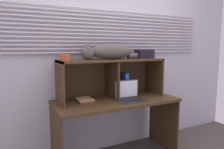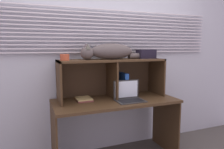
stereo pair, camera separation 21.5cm
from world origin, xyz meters
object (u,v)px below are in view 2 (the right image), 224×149
at_px(book_stack, 84,99).
at_px(storage_box, 146,54).
at_px(binder_upright, 123,85).
at_px(laptop, 129,96).
at_px(cat, 110,52).
at_px(small_basket, 65,57).

height_order(book_stack, storage_box, storage_box).
xyz_separation_m(binder_upright, book_stack, (-0.49, -0.00, -0.13)).
relative_size(laptop, storage_box, 1.46).
bearing_deg(cat, small_basket, 180.00).
bearing_deg(laptop, storage_box, 30.77).
bearing_deg(small_basket, cat, 0.00).
distance_m(cat, small_basket, 0.52).
bearing_deg(laptop, small_basket, 163.87).
xyz_separation_m(binder_upright, storage_box, (0.31, 0.00, 0.37)).
xyz_separation_m(cat, small_basket, (-0.52, 0.00, -0.05)).
relative_size(laptop, binder_upright, 1.08).
relative_size(book_stack, small_basket, 2.13).
relative_size(binder_upright, small_basket, 2.99).
distance_m(laptop, book_stack, 0.52).
bearing_deg(book_stack, binder_upright, 0.31).
distance_m(laptop, binder_upright, 0.22).
distance_m(small_basket, storage_box, 1.01).
height_order(small_basket, storage_box, storage_box).
xyz_separation_m(laptop, small_basket, (-0.68, 0.20, 0.45)).
relative_size(cat, storage_box, 3.95).
distance_m(binder_upright, small_basket, 0.77).
bearing_deg(book_stack, small_basket, 179.23).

